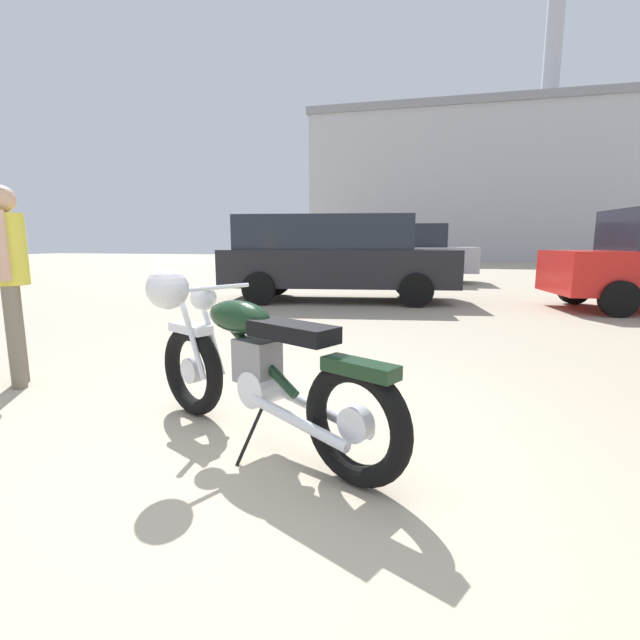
{
  "coord_description": "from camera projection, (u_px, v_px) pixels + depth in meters",
  "views": [
    {
      "loc": [
        1.04,
        -2.1,
        1.21
      ],
      "look_at": [
        0.06,
        1.62,
        0.55
      ],
      "focal_mm": 25.62,
      "sensor_mm": 36.0,
      "label": 1
    }
  ],
  "objects": [
    {
      "name": "industrial_building",
      "position": [
        465.0,
        188.0,
        33.13
      ],
      "size": [
        21.2,
        10.61,
        20.2
      ],
      "rotation": [
        0.0,
        0.0,
        0.01
      ],
      "color": "#B2B2B7",
      "rests_on": "ground_plane"
    },
    {
      "name": "vintage_motorcycle",
      "position": [
        250.0,
        364.0,
        2.72
      ],
      "size": [
        1.9,
        1.04,
        1.07
      ],
      "rotation": [
        0.0,
        0.0,
        2.67
      ],
      "color": "black",
      "rests_on": "ground_plane"
    },
    {
      "name": "bystander",
      "position": [
        8.0,
        266.0,
        3.74
      ],
      "size": [
        0.33,
        0.36,
        1.66
      ],
      "rotation": [
        0.0,
        0.0,
        0.73
      ],
      "color": "#706656",
      "rests_on": "ground_plane"
    },
    {
      "name": "white_estate_far",
      "position": [
        334.0,
        255.0,
        9.44
      ],
      "size": [
        4.92,
        2.52,
        1.74
      ],
      "rotation": [
        0.0,
        0.0,
        0.16
      ],
      "color": "black",
      "rests_on": "ground_plane"
    },
    {
      "name": "ground_plane",
      "position": [
        233.0,
        468.0,
        2.47
      ],
      "size": [
        80.0,
        80.0,
        0.0
      ],
      "primitive_type": "plane",
      "color": "tan"
    },
    {
      "name": "pale_sedan_back",
      "position": [
        393.0,
        251.0,
        14.07
      ],
      "size": [
        4.8,
        2.18,
        1.74
      ],
      "rotation": [
        0.0,
        0.0,
        0.06
      ],
      "color": "black",
      "rests_on": "ground_plane"
    }
  ]
}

